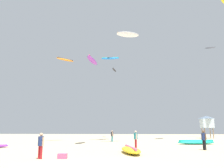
{
  "coord_description": "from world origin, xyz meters",
  "views": [
    {
      "loc": [
        1.64,
        -10.99,
        1.87
      ],
      "look_at": [
        0.0,
        14.73,
        6.99
      ],
      "focal_mm": 35.7,
      "sensor_mm": 36.0,
      "label": 1
    }
  ],
  "objects_px": {
    "kite_grounded_far": "(131,150)",
    "person_left": "(112,135)",
    "person_foreground": "(41,144)",
    "kite_aloft_3": "(114,70)",
    "kite_aloft_6": "(210,48)",
    "person_right": "(136,138)",
    "kite_aloft_2": "(128,34)",
    "kite_aloft_1": "(110,58)",
    "person_midground": "(204,138)",
    "kite_grounded_near": "(196,142)",
    "lifeguard_tower": "(207,122)",
    "kite_aloft_4": "(65,60)",
    "kite_aloft_7": "(92,60)",
    "cooler_box": "(62,156)"
  },
  "relations": [
    {
      "from": "kite_grounded_near",
      "to": "kite_aloft_6",
      "type": "height_order",
      "value": "kite_aloft_6"
    },
    {
      "from": "lifeguard_tower",
      "to": "kite_aloft_4",
      "type": "distance_m",
      "value": 28.43
    },
    {
      "from": "person_midground",
      "to": "kite_grounded_near",
      "type": "relative_size",
      "value": 0.37
    },
    {
      "from": "person_left",
      "to": "lifeguard_tower",
      "type": "relative_size",
      "value": 0.37
    },
    {
      "from": "person_foreground",
      "to": "lifeguard_tower",
      "type": "xyz_separation_m",
      "value": [
        20.5,
        29.43,
        2.13
      ]
    },
    {
      "from": "kite_grounded_far",
      "to": "kite_aloft_4",
      "type": "height_order",
      "value": "kite_aloft_4"
    },
    {
      "from": "kite_grounded_far",
      "to": "kite_aloft_6",
      "type": "xyz_separation_m",
      "value": [
        17.89,
        29.1,
        18.61
      ]
    },
    {
      "from": "kite_grounded_near",
      "to": "kite_aloft_1",
      "type": "xyz_separation_m",
      "value": [
        -10.56,
        6.6,
        12.55
      ]
    },
    {
      "from": "kite_aloft_7",
      "to": "kite_aloft_6",
      "type": "bearing_deg",
      "value": 42.67
    },
    {
      "from": "kite_aloft_4",
      "to": "person_left",
      "type": "bearing_deg",
      "value": 4.19
    },
    {
      "from": "person_left",
      "to": "kite_aloft_6",
      "type": "relative_size",
      "value": 0.7
    },
    {
      "from": "person_foreground",
      "to": "kite_grounded_near",
      "type": "height_order",
      "value": "person_foreground"
    },
    {
      "from": "person_left",
      "to": "kite_aloft_1",
      "type": "height_order",
      "value": "kite_aloft_1"
    },
    {
      "from": "person_foreground",
      "to": "person_left",
      "type": "xyz_separation_m",
      "value": [
        3.34,
        18.03,
        -0.02
      ]
    },
    {
      "from": "kite_grounded_near",
      "to": "kite_aloft_6",
      "type": "bearing_deg",
      "value": 62.4
    },
    {
      "from": "kite_aloft_2",
      "to": "kite_aloft_3",
      "type": "bearing_deg",
      "value": 99.53
    },
    {
      "from": "person_foreground",
      "to": "kite_aloft_3",
      "type": "bearing_deg",
      "value": -154.19
    },
    {
      "from": "person_right",
      "to": "kite_aloft_2",
      "type": "height_order",
      "value": "kite_aloft_2"
    },
    {
      "from": "kite_grounded_near",
      "to": "kite_grounded_far",
      "type": "relative_size",
      "value": 1.03
    },
    {
      "from": "person_right",
      "to": "kite_aloft_2",
      "type": "distance_m",
      "value": 15.26
    },
    {
      "from": "person_left",
      "to": "kite_aloft_6",
      "type": "height_order",
      "value": "kite_aloft_6"
    },
    {
      "from": "lifeguard_tower",
      "to": "kite_aloft_4",
      "type": "relative_size",
      "value": 1.56
    },
    {
      "from": "kite_aloft_3",
      "to": "kite_aloft_6",
      "type": "relative_size",
      "value": 1.29
    },
    {
      "from": "kite_aloft_2",
      "to": "kite_aloft_4",
      "type": "height_order",
      "value": "kite_aloft_2"
    },
    {
      "from": "kite_aloft_1",
      "to": "kite_aloft_2",
      "type": "relative_size",
      "value": 0.89
    },
    {
      "from": "person_left",
      "to": "cooler_box",
      "type": "height_order",
      "value": "person_left"
    },
    {
      "from": "person_foreground",
      "to": "person_right",
      "type": "height_order",
      "value": "person_right"
    },
    {
      "from": "kite_aloft_6",
      "to": "kite_aloft_4",
      "type": "bearing_deg",
      "value": -151.08
    },
    {
      "from": "kite_aloft_3",
      "to": "kite_grounded_far",
      "type": "bearing_deg",
      "value": -84.43
    },
    {
      "from": "person_left",
      "to": "kite_grounded_near",
      "type": "relative_size",
      "value": 0.34
    },
    {
      "from": "kite_aloft_2",
      "to": "person_midground",
      "type": "bearing_deg",
      "value": -53.05
    },
    {
      "from": "person_midground",
      "to": "kite_grounded_far",
      "type": "xyz_separation_m",
      "value": [
        -6.47,
        -2.96,
        -0.73
      ]
    },
    {
      "from": "lifeguard_tower",
      "to": "kite_aloft_1",
      "type": "relative_size",
      "value": 1.4
    },
    {
      "from": "kite_aloft_7",
      "to": "kite_grounded_near",
      "type": "bearing_deg",
      "value": 5.99
    },
    {
      "from": "person_right",
      "to": "kite_aloft_3",
      "type": "distance_m",
      "value": 26.79
    },
    {
      "from": "person_right",
      "to": "lifeguard_tower",
      "type": "relative_size",
      "value": 0.39
    },
    {
      "from": "person_right",
      "to": "kite_aloft_7",
      "type": "xyz_separation_m",
      "value": [
        -4.99,
        3.72,
        9.11
      ]
    },
    {
      "from": "person_midground",
      "to": "cooler_box",
      "type": "height_order",
      "value": "person_midground"
    },
    {
      "from": "kite_aloft_6",
      "to": "kite_grounded_far",
      "type": "bearing_deg",
      "value": -121.58
    },
    {
      "from": "kite_grounded_near",
      "to": "kite_grounded_far",
      "type": "xyz_separation_m",
      "value": [
        -7.82,
        -9.84,
        -0.01
      ]
    },
    {
      "from": "person_foreground",
      "to": "person_left",
      "type": "relative_size",
      "value": 1.02
    },
    {
      "from": "kite_grounded_far",
      "to": "kite_aloft_6",
      "type": "distance_m",
      "value": 38.9
    },
    {
      "from": "person_right",
      "to": "kite_aloft_1",
      "type": "relative_size",
      "value": 0.55
    },
    {
      "from": "lifeguard_tower",
      "to": "kite_aloft_4",
      "type": "bearing_deg",
      "value": -153.8
    },
    {
      "from": "person_left",
      "to": "person_foreground",
      "type": "bearing_deg",
      "value": 55.17
    },
    {
      "from": "kite_grounded_far",
      "to": "kite_aloft_7",
      "type": "relative_size",
      "value": 1.23
    },
    {
      "from": "kite_grounded_far",
      "to": "person_left",
      "type": "bearing_deg",
      "value": 99.12
    },
    {
      "from": "kite_grounded_near",
      "to": "kite_aloft_6",
      "type": "relative_size",
      "value": 2.09
    },
    {
      "from": "person_left",
      "to": "cooler_box",
      "type": "relative_size",
      "value": 2.76
    },
    {
      "from": "kite_grounded_near",
      "to": "kite_aloft_6",
      "type": "distance_m",
      "value": 28.61
    }
  ]
}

